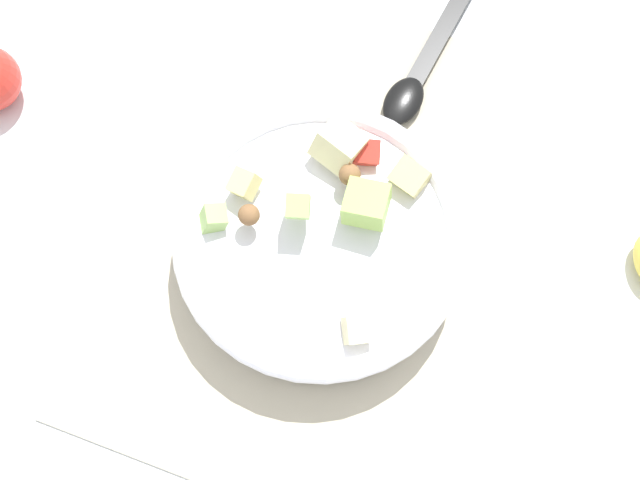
# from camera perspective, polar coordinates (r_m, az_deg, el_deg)

# --- Properties ---
(ground_plane) EXTENTS (2.40, 2.40, 0.00)m
(ground_plane) POSITION_cam_1_polar(r_m,az_deg,el_deg) (0.85, -0.34, 0.32)
(ground_plane) COLOR silver
(placemat) EXTENTS (0.50, 0.34, 0.01)m
(placemat) POSITION_cam_1_polar(r_m,az_deg,el_deg) (0.85, -0.34, 0.39)
(placemat) COLOR #BCB299
(placemat) RESTS_ON ground_plane
(salad_bowl) EXTENTS (0.26, 0.26, 0.10)m
(salad_bowl) POSITION_cam_1_polar(r_m,az_deg,el_deg) (0.81, 0.03, -0.05)
(salad_bowl) COLOR white
(salad_bowl) RESTS_ON placemat
(serving_spoon) EXTENTS (0.20, 0.05, 0.01)m
(serving_spoon) POSITION_cam_1_polar(r_m,az_deg,el_deg) (0.92, 6.42, 10.68)
(serving_spoon) COLOR black
(serving_spoon) RESTS_ON placemat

